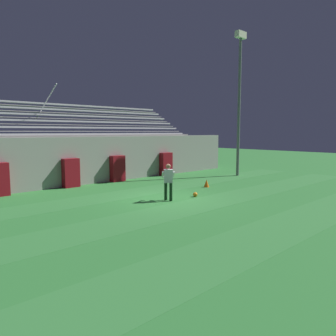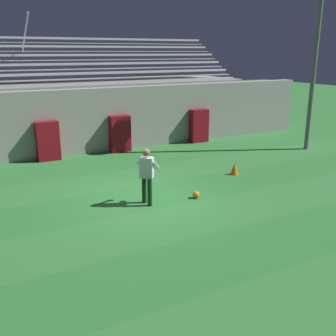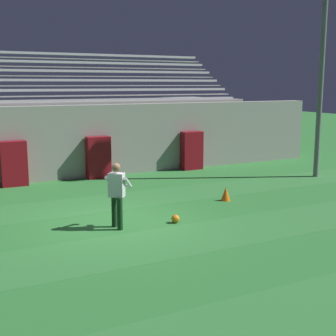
{
  "view_description": "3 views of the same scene",
  "coord_description": "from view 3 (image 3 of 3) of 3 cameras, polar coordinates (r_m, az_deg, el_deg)",
  "views": [
    {
      "loc": [
        -10.1,
        -10.91,
        3.11
      ],
      "look_at": [
        -0.15,
        -0.44,
        1.49
      ],
      "focal_mm": 35.0,
      "sensor_mm": 36.0,
      "label": 1
    },
    {
      "loc": [
        -4.62,
        -10.17,
        4.3
      ],
      "look_at": [
        0.66,
        -0.3,
        0.98
      ],
      "focal_mm": 42.0,
      "sensor_mm": 36.0,
      "label": 2
    },
    {
      "loc": [
        -4.11,
        -11.1,
        3.6
      ],
      "look_at": [
        1.32,
        -0.46,
        1.45
      ],
      "focal_mm": 50.0,
      "sensor_mm": 36.0,
      "label": 3
    }
  ],
  "objects": [
    {
      "name": "ground_plane",
      "position": [
        12.38,
        -6.46,
        -6.76
      ],
      "size": [
        80.0,
        80.0,
        0.0
      ],
      "primitive_type": "plane",
      "color": "#2D7533"
    },
    {
      "name": "turf_stripe_near",
      "position": [
        7.48,
        10.93,
        -18.76
      ],
      "size": [
        28.0,
        2.05,
        0.01
      ],
      "primitive_type": "cube",
      "color": "#337A38",
      "rests_on": "ground"
    },
    {
      "name": "turf_stripe_mid",
      "position": [
        10.7,
        -2.81,
        -9.44
      ],
      "size": [
        28.0,
        2.05,
        0.01
      ],
      "primitive_type": "cube",
      "color": "#337A38",
      "rests_on": "ground"
    },
    {
      "name": "turf_stripe_far",
      "position": [
        14.38,
        -9.55,
        -4.41
      ],
      "size": [
        28.0,
        2.05,
        0.01
      ],
      "primitive_type": "cube",
      "color": "#337A38",
      "rests_on": "ground"
    },
    {
      "name": "back_wall",
      "position": [
        18.21,
        -13.78,
        2.99
      ],
      "size": [
        24.0,
        0.6,
        2.8
      ],
      "primitive_type": "cube",
      "color": "#999691",
      "rests_on": "ground"
    },
    {
      "name": "padding_pillar_gate_left",
      "position": [
        17.47,
        -18.29,
        0.5
      ],
      "size": [
        0.91,
        0.44,
        1.61
      ],
      "primitive_type": "cube",
      "color": "maroon",
      "rests_on": "ground"
    },
    {
      "name": "padding_pillar_gate_right",
      "position": [
        18.19,
        -8.49,
        1.28
      ],
      "size": [
        0.91,
        0.44,
        1.61
      ],
      "primitive_type": "cube",
      "color": "maroon",
      "rests_on": "ground"
    },
    {
      "name": "padding_pillar_far_right",
      "position": [
        19.88,
        2.9,
        2.14
      ],
      "size": [
        0.91,
        0.44,
        1.61
      ],
      "primitive_type": "cube",
      "color": "maroon",
      "rests_on": "ground"
    },
    {
      "name": "bleacher_stand",
      "position": [
        20.81,
        -15.52,
        4.09
      ],
      "size": [
        18.0,
        4.75,
        5.83
      ],
      "color": "#999691",
      "rests_on": "ground"
    },
    {
      "name": "floodlight_pole",
      "position": [
        19.15,
        18.54,
        17.06
      ],
      "size": [
        0.9,
        0.36,
        9.83
      ],
      "color": "slate",
      "rests_on": "ground"
    },
    {
      "name": "goalkeeper",
      "position": [
        11.77,
        -6.25,
        -2.84
      ],
      "size": [
        0.74,
        0.73,
        1.67
      ],
      "color": "#143319",
      "rests_on": "ground"
    },
    {
      "name": "soccer_ball",
      "position": [
        12.35,
        0.92,
        -6.21
      ],
      "size": [
        0.22,
        0.22,
        0.22
      ],
      "primitive_type": "sphere",
      "color": "orange",
      "rests_on": "ground"
    },
    {
      "name": "traffic_cone",
      "position": [
        14.74,
        7.04,
        -3.15
      ],
      "size": [
        0.3,
        0.3,
        0.42
      ],
      "primitive_type": "cone",
      "color": "orange",
      "rests_on": "ground"
    }
  ]
}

